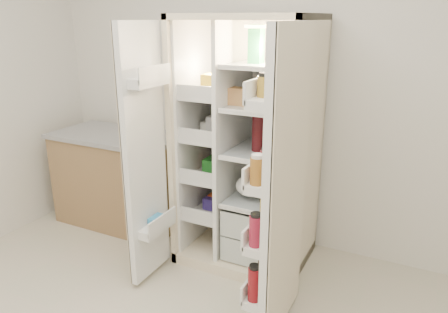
% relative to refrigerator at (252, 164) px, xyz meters
% --- Properties ---
extents(wall_back, '(4.00, 0.02, 2.70)m').
position_rel_refrigerator_xyz_m(wall_back, '(0.01, 0.35, 0.60)').
color(wall_back, silver).
rests_on(wall_back, floor).
extents(refrigerator, '(0.92, 0.70, 1.80)m').
position_rel_refrigerator_xyz_m(refrigerator, '(0.00, 0.00, 0.00)').
color(refrigerator, beige).
rests_on(refrigerator, floor).
extents(freezer_door, '(0.15, 0.40, 1.72)m').
position_rel_refrigerator_xyz_m(freezer_door, '(-0.51, -0.60, 0.15)').
color(freezer_door, white).
rests_on(freezer_door, floor).
extents(fridge_door, '(0.17, 0.58, 1.72)m').
position_rel_refrigerator_xyz_m(fridge_door, '(0.47, -0.69, 0.13)').
color(fridge_door, white).
rests_on(fridge_door, floor).
extents(kitchen_counter, '(1.13, 0.60, 0.82)m').
position_rel_refrigerator_xyz_m(kitchen_counter, '(-1.26, -0.01, -0.33)').
color(kitchen_counter, '#8A6345').
rests_on(kitchen_counter, floor).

